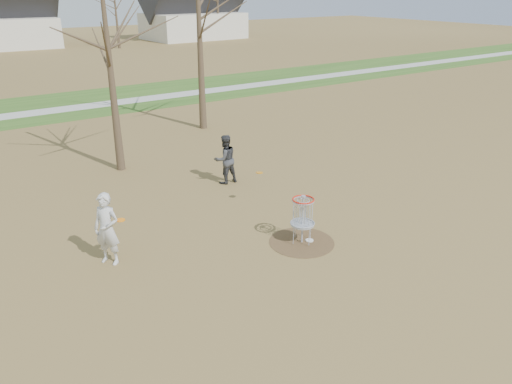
# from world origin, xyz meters

# --- Properties ---
(ground) EXTENTS (160.00, 160.00, 0.00)m
(ground) POSITION_xyz_m (0.00, 0.00, 0.00)
(ground) COLOR brown
(ground) RESTS_ON ground
(green_band) EXTENTS (160.00, 8.00, 0.01)m
(green_band) POSITION_xyz_m (0.00, 21.00, 0.01)
(green_band) COLOR #2D5119
(green_band) RESTS_ON ground
(footpath) EXTENTS (160.00, 1.50, 0.01)m
(footpath) POSITION_xyz_m (0.00, 20.00, 0.01)
(footpath) COLOR #9E9E99
(footpath) RESTS_ON green_band
(dirt_circle) EXTENTS (1.80, 1.80, 0.01)m
(dirt_circle) POSITION_xyz_m (0.00, 0.00, 0.01)
(dirt_circle) COLOR #47331E
(dirt_circle) RESTS_ON ground
(player_standing) EXTENTS (0.78, 0.82, 1.89)m
(player_standing) POSITION_xyz_m (-4.70, 1.91, 0.94)
(player_standing) COLOR silver
(player_standing) RESTS_ON ground
(player_throwing) EXTENTS (0.86, 0.67, 1.76)m
(player_throwing) POSITION_xyz_m (0.59, 5.03, 0.88)
(player_throwing) COLOR #35373B
(player_throwing) RESTS_ON ground
(disc_grounded) EXTENTS (0.22, 0.22, 0.02)m
(disc_grounded) POSITION_xyz_m (0.23, -0.06, 0.02)
(disc_grounded) COLOR silver
(disc_grounded) RESTS_ON dirt_circle
(discs_in_play) EXTENTS (5.03, 1.17, 0.09)m
(discs_in_play) POSITION_xyz_m (-1.88, 2.20, 1.17)
(discs_in_play) COLOR orange
(discs_in_play) RESTS_ON ground
(disc_golf_basket) EXTENTS (0.64, 0.64, 1.35)m
(disc_golf_basket) POSITION_xyz_m (0.00, 0.00, 0.91)
(disc_golf_basket) COLOR #9EA3AD
(disc_golf_basket) RESTS_ON ground
(bare_trees) EXTENTS (52.62, 44.98, 9.00)m
(bare_trees) POSITION_xyz_m (1.78, 35.79, 5.35)
(bare_trees) COLOR #382B1E
(bare_trees) RESTS_ON ground
(houses_row) EXTENTS (56.51, 10.01, 7.26)m
(houses_row) POSITION_xyz_m (4.32, 52.56, 3.52)
(houses_row) COLOR silver
(houses_row) RESTS_ON ground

